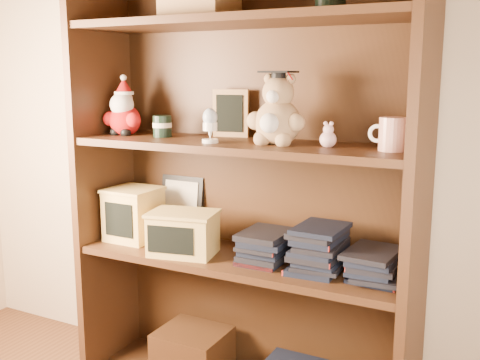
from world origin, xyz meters
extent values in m
cube|color=#C9B391|center=(0.00, 1.50, 1.25)|extent=(3.00, 0.04, 2.50)
cube|color=#3F2412|center=(-0.64, 1.30, 0.80)|extent=(0.03, 0.35, 1.60)
cube|color=#3F2412|center=(0.53, 1.30, 0.80)|extent=(0.03, 0.35, 1.60)
cube|color=#3B210F|center=(-0.05, 1.47, 0.80)|extent=(1.20, 0.02, 1.60)
cube|color=#3F2412|center=(-0.05, 1.30, 1.34)|extent=(1.14, 0.33, 0.02)
cube|color=#3B210F|center=(-0.25, 1.30, 0.14)|extent=(0.25, 0.22, 0.18)
cube|color=#9E7547|center=(-0.20, 1.30, 1.41)|extent=(0.22, 0.18, 0.12)
cube|color=#3F2412|center=(-0.05, 1.30, 0.54)|extent=(1.14, 0.33, 0.02)
cube|color=#3F2412|center=(-0.05, 1.30, 0.94)|extent=(1.14, 0.33, 0.02)
sphere|color=#A50F0F|center=(-0.53, 1.30, 1.00)|extent=(0.12, 0.12, 0.12)
sphere|color=#A50F0F|center=(-0.59, 1.29, 1.01)|extent=(0.05, 0.05, 0.05)
sphere|color=#A50F0F|center=(-0.48, 1.29, 1.01)|extent=(0.05, 0.05, 0.05)
sphere|color=black|center=(-0.56, 1.28, 0.96)|extent=(0.04, 0.04, 0.04)
sphere|color=black|center=(-0.51, 1.28, 0.96)|extent=(0.04, 0.04, 0.04)
sphere|color=white|center=(-0.53, 1.29, 1.06)|extent=(0.09, 0.09, 0.09)
sphere|color=#D8B293|center=(-0.53, 1.30, 1.08)|extent=(0.06, 0.06, 0.06)
cone|color=#A50F0F|center=(-0.53, 1.30, 1.13)|extent=(0.07, 0.07, 0.06)
sphere|color=white|center=(-0.53, 1.30, 1.16)|extent=(0.02, 0.02, 0.02)
cylinder|color=white|center=(-0.53, 1.30, 1.10)|extent=(0.07, 0.07, 0.01)
cylinder|color=black|center=(-0.37, 1.30, 0.99)|extent=(0.07, 0.07, 0.08)
cylinder|color=beige|center=(-0.37, 1.30, 0.99)|extent=(0.07, 0.07, 0.02)
cube|color=#9E7547|center=(-0.15, 1.42, 1.03)|extent=(0.13, 0.04, 0.17)
cube|color=black|center=(-0.15, 1.41, 1.03)|extent=(0.10, 0.02, 0.13)
cube|color=#9E7547|center=(-0.15, 1.45, 0.96)|extent=(0.06, 0.06, 0.01)
cylinder|color=white|center=(-0.12, 1.23, 0.96)|extent=(0.05, 0.05, 0.01)
cone|color=white|center=(-0.12, 1.23, 0.98)|extent=(0.02, 0.02, 0.04)
cylinder|color=white|center=(-0.12, 1.23, 1.00)|extent=(0.05, 0.05, 0.03)
ellipsoid|color=#AFC1D5|center=(-0.12, 1.23, 1.03)|extent=(0.05, 0.05, 0.06)
sphere|color=tan|center=(0.08, 1.30, 1.02)|extent=(0.15, 0.15, 0.15)
sphere|color=white|center=(0.08, 1.24, 1.02)|extent=(0.06, 0.06, 0.06)
sphere|color=tan|center=(0.01, 1.28, 1.02)|extent=(0.06, 0.06, 0.06)
sphere|color=tan|center=(0.15, 1.28, 1.02)|extent=(0.06, 0.06, 0.06)
sphere|color=tan|center=(0.05, 1.26, 0.97)|extent=(0.05, 0.05, 0.05)
sphere|color=tan|center=(0.12, 1.26, 0.97)|extent=(0.05, 0.05, 0.05)
sphere|color=tan|center=(0.08, 1.30, 1.11)|extent=(0.10, 0.10, 0.10)
sphere|color=white|center=(0.08, 1.26, 1.10)|extent=(0.04, 0.04, 0.04)
sphere|color=tan|center=(0.05, 1.32, 1.16)|extent=(0.03, 0.03, 0.03)
sphere|color=tan|center=(0.12, 1.32, 1.16)|extent=(0.03, 0.03, 0.03)
cylinder|color=black|center=(0.08, 1.30, 1.17)|extent=(0.05, 0.05, 0.02)
cube|color=black|center=(0.08, 1.30, 1.18)|extent=(0.10, 0.10, 0.01)
cylinder|color=#A50F0F|center=(0.13, 1.28, 1.17)|extent=(0.00, 0.05, 0.03)
sphere|color=beige|center=(0.25, 1.30, 0.97)|extent=(0.05, 0.05, 0.05)
sphere|color=beige|center=(0.25, 1.30, 1.00)|extent=(0.03, 0.03, 0.03)
sphere|color=beige|center=(0.24, 1.30, 1.02)|extent=(0.01, 0.01, 0.01)
sphere|color=beige|center=(0.26, 1.30, 1.02)|extent=(0.01, 0.01, 0.01)
cylinder|color=silver|center=(0.45, 1.30, 1.00)|extent=(0.08, 0.08, 0.10)
torus|color=white|center=(0.40, 1.30, 1.00)|extent=(0.06, 0.01, 0.06)
cube|color=black|center=(-0.38, 1.45, 0.67)|extent=(0.19, 0.05, 0.23)
cube|color=beige|center=(-0.38, 1.44, 0.67)|extent=(0.15, 0.03, 0.19)
cube|color=#DDB65A|center=(-0.51, 1.30, 0.65)|extent=(0.17, 0.17, 0.19)
cube|color=black|center=(-0.51, 1.22, 0.65)|extent=(0.12, 0.00, 0.12)
cube|color=#DDB65A|center=(-0.51, 1.30, 0.74)|extent=(0.18, 0.18, 0.01)
cube|color=#DDB65A|center=(-0.24, 1.24, 0.62)|extent=(0.25, 0.20, 0.14)
cube|color=black|center=(-0.24, 1.16, 0.62)|extent=(0.16, 0.04, 0.09)
cube|color=#DDB65A|center=(-0.24, 1.24, 0.70)|extent=(0.26, 0.21, 0.01)
cube|color=black|center=(0.05, 1.30, 0.56)|extent=(0.14, 0.20, 0.02)
cube|color=black|center=(0.05, 1.30, 0.57)|extent=(0.14, 0.20, 0.02)
cube|color=black|center=(0.05, 1.30, 0.59)|extent=(0.14, 0.20, 0.02)
cube|color=black|center=(0.05, 1.30, 0.61)|extent=(0.14, 0.20, 0.02)
cube|color=black|center=(0.05, 1.30, 0.62)|extent=(0.14, 0.20, 0.02)
cube|color=black|center=(0.05, 1.30, 0.64)|extent=(0.14, 0.20, 0.02)
cube|color=black|center=(0.23, 1.30, 0.56)|extent=(0.14, 0.20, 0.02)
cube|color=black|center=(0.23, 1.30, 0.57)|extent=(0.14, 0.20, 0.02)
cube|color=black|center=(0.23, 1.30, 0.59)|extent=(0.14, 0.20, 0.02)
cube|color=black|center=(0.23, 1.30, 0.61)|extent=(0.14, 0.20, 0.02)
cube|color=black|center=(0.23, 1.30, 0.62)|extent=(0.14, 0.20, 0.02)
cube|color=black|center=(0.23, 1.30, 0.64)|extent=(0.14, 0.20, 0.02)
cube|color=black|center=(0.23, 1.30, 0.65)|extent=(0.14, 0.20, 0.02)
cube|color=black|center=(0.23, 1.30, 0.67)|extent=(0.14, 0.20, 0.02)
cube|color=black|center=(0.23, 1.30, 0.69)|extent=(0.14, 0.20, 0.02)
cube|color=black|center=(0.42, 1.30, 0.56)|extent=(0.14, 0.20, 0.02)
cube|color=black|center=(0.42, 1.30, 0.57)|extent=(0.14, 0.20, 0.02)
cube|color=black|center=(0.42, 1.30, 0.59)|extent=(0.14, 0.20, 0.02)
cube|color=black|center=(0.42, 1.30, 0.61)|extent=(0.14, 0.20, 0.02)
cube|color=black|center=(0.42, 1.30, 0.62)|extent=(0.14, 0.20, 0.02)
cube|color=black|center=(0.42, 1.30, 0.64)|extent=(0.14, 0.20, 0.02)
camera|label=1|loc=(0.80, -0.34, 1.17)|focal=42.00mm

